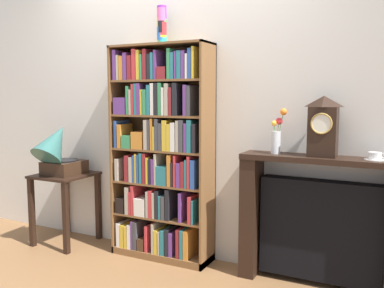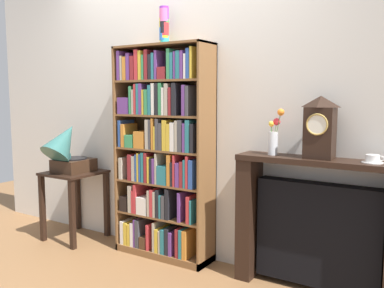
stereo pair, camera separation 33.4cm
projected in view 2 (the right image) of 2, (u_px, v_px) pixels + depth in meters
name	position (u px, v px, depth m)	size (l,w,h in m)	color
ground_plane	(154.00, 261.00, 3.49)	(7.94, 6.40, 0.02)	brown
wall_back	(191.00, 105.00, 3.53)	(4.94, 0.08, 2.60)	silver
bookshelf	(162.00, 155.00, 3.50)	(0.87, 0.28, 1.79)	brown
cup_stack	(164.00, 26.00, 3.42)	(0.08, 0.08, 0.31)	yellow
side_table_left	(75.00, 189.00, 3.99)	(0.47, 0.50, 0.66)	black
gramophone	(67.00, 148.00, 3.88)	(0.30, 0.49, 0.53)	#382316
fireplace_mantel	(317.00, 227.00, 2.89)	(1.14, 0.25, 0.95)	black
mantel_clock	(320.00, 127.00, 2.79)	(0.19, 0.15, 0.42)	black
flower_vase	(274.00, 136.00, 2.98)	(0.11, 0.09, 0.33)	silver
teacup_with_saucer	(373.00, 159.00, 2.63)	(0.14, 0.13, 0.05)	white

